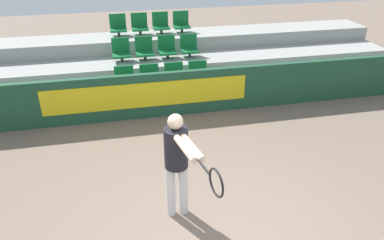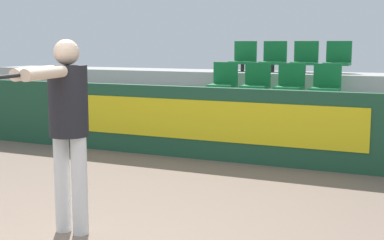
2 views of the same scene
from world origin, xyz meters
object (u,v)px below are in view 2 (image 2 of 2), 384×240
object	(u,v)px
stadium_chair_10	(305,59)
stadium_chair_1	(234,110)
stadium_chair_5	(256,82)
stadium_chair_9	(274,58)
stadium_chair_8	(244,58)
stadium_chair_11	(338,59)
stadium_chair_3	(311,114)
stadium_chair_4	(224,81)
stadium_chair_7	(326,84)
tennis_player	(65,117)
stadium_chair_2	(272,112)
stadium_chair_0	(199,108)
stadium_chair_6	(290,83)

from	to	relation	value
stadium_chair_10	stadium_chair_1	bearing A→B (deg)	-105.20
stadium_chair_1	stadium_chair_5	bearing A→B (deg)	90.00
stadium_chair_9	stadium_chair_8	bearing A→B (deg)	180.00
stadium_chair_5	stadium_chair_11	bearing A→B (deg)	42.63
stadium_chair_5	stadium_chair_11	world-z (taller)	stadium_chair_11
stadium_chair_8	stadium_chair_11	distance (m)	1.69
stadium_chair_11	stadium_chair_3	bearing A→B (deg)	-90.00
stadium_chair_1	stadium_chair_4	bearing A→B (deg)	118.51
stadium_chair_5	stadium_chair_7	size ratio (longest dim) A/B	1.00
tennis_player	stadium_chair_2	bearing A→B (deg)	69.87
stadium_chair_0	stadium_chair_4	size ratio (longest dim) A/B	1.00
stadium_chair_3	stadium_chair_6	bearing A→B (deg)	118.51
stadium_chair_2	tennis_player	distance (m)	3.97
stadium_chair_0	stadium_chair_7	xyz separation A→B (m)	(1.69, 1.04, 0.35)
stadium_chair_7	stadium_chair_8	distance (m)	2.02
stadium_chair_0	stadium_chair_8	bearing A→B (deg)	90.00
stadium_chair_2	stadium_chair_8	size ratio (longest dim) A/B	1.00
stadium_chair_1	stadium_chair_2	distance (m)	0.56
stadium_chair_4	stadium_chair_11	size ratio (longest dim) A/B	1.00
stadium_chair_2	stadium_chair_9	size ratio (longest dim) A/B	1.00
stadium_chair_5	stadium_chair_11	size ratio (longest dim) A/B	1.00
stadium_chair_8	tennis_player	world-z (taller)	stadium_chair_8
stadium_chair_0	stadium_chair_1	size ratio (longest dim) A/B	1.00
stadium_chair_6	tennis_player	bearing A→B (deg)	-97.08
stadium_chair_7	stadium_chair_9	xyz separation A→B (m)	(-1.13, 1.04, 0.35)
stadium_chair_3	stadium_chair_6	world-z (taller)	stadium_chair_6
stadium_chair_0	stadium_chair_2	world-z (taller)	same
stadium_chair_0	stadium_chair_3	xyz separation A→B (m)	(1.69, 0.00, 0.00)
stadium_chair_1	stadium_chair_2	xyz separation A→B (m)	(0.56, 0.00, 0.00)
stadium_chair_3	stadium_chair_5	size ratio (longest dim) A/B	1.00
stadium_chair_0	stadium_chair_9	bearing A→B (deg)	74.80
stadium_chair_0	stadium_chair_9	size ratio (longest dim) A/B	1.00
stadium_chair_5	stadium_chair_9	xyz separation A→B (m)	(0.00, 1.04, 0.35)
stadium_chair_11	tennis_player	xyz separation A→B (m)	(-1.18, -5.98, -0.32)
stadium_chair_1	stadium_chair_9	xyz separation A→B (m)	(0.00, 2.08, 0.71)
stadium_chair_10	stadium_chair_3	bearing A→B (deg)	-74.80
stadium_chair_4	stadium_chair_1	bearing A→B (deg)	-61.49
stadium_chair_4	tennis_player	distance (m)	4.97
stadium_chair_2	stadium_chair_7	world-z (taller)	stadium_chair_7
stadium_chair_2	stadium_chair_3	world-z (taller)	same
stadium_chair_0	stadium_chair_3	world-z (taller)	same
stadium_chair_1	stadium_chair_7	world-z (taller)	stadium_chair_7
stadium_chair_5	stadium_chair_6	bearing A→B (deg)	0.00
stadium_chair_6	tennis_player	distance (m)	4.98
stadium_chair_1	stadium_chair_0	bearing A→B (deg)	180.00
tennis_player	stadium_chair_9	bearing A→B (deg)	78.34
stadium_chair_6	stadium_chair_10	size ratio (longest dim) A/B	1.00
stadium_chair_4	stadium_chair_6	size ratio (longest dim) A/B	1.00
stadium_chair_3	stadium_chair_10	xyz separation A→B (m)	(-0.56, 2.08, 0.71)
stadium_chair_1	stadium_chair_3	size ratio (longest dim) A/B	1.00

